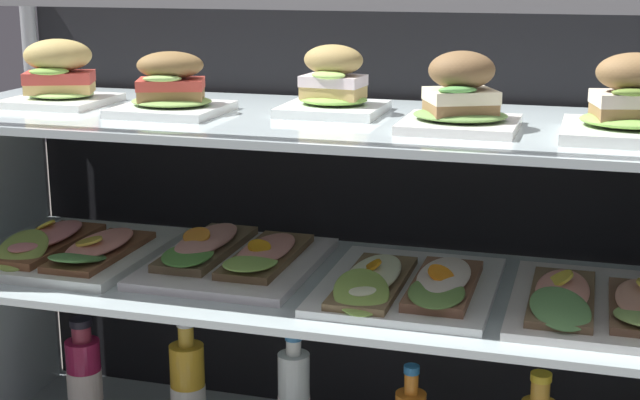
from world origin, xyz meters
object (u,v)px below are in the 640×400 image
at_px(open_sandwich_tray_mid_left, 232,256).
at_px(open_sandwich_tray_near_left_corner, 602,303).
at_px(plated_roll_sandwich_left_of_center, 632,109).
at_px(plated_roll_sandwich_far_right, 333,89).
at_px(plated_roll_sandwich_far_left, 171,91).
at_px(plated_roll_sandwich_center, 59,79).
at_px(open_sandwich_tray_center, 408,284).
at_px(juice_bottle_back_left, 84,378).
at_px(open_sandwich_tray_far_right, 73,249).
at_px(plated_roll_sandwich_mid_left, 461,100).
at_px(juice_bottle_front_left_end, 188,388).

height_order(open_sandwich_tray_mid_left, open_sandwich_tray_near_left_corner, open_sandwich_tray_mid_left).
bearing_deg(plated_roll_sandwich_left_of_center, plated_roll_sandwich_far_right, 168.47).
bearing_deg(plated_roll_sandwich_far_left, plated_roll_sandwich_center, 169.97).
height_order(plated_roll_sandwich_center, plated_roll_sandwich_far_left, plated_roll_sandwich_center).
distance_m(open_sandwich_tray_center, juice_bottle_back_left, 0.77).
xyz_separation_m(plated_roll_sandwich_far_left, juice_bottle_back_left, (-0.27, 0.10, -0.63)).
distance_m(plated_roll_sandwich_center, plated_roll_sandwich_left_of_center, 1.02).
distance_m(open_sandwich_tray_far_right, juice_bottle_back_left, 0.33).
bearing_deg(plated_roll_sandwich_mid_left, open_sandwich_tray_mid_left, 169.92).
xyz_separation_m(plated_roll_sandwich_far_left, juice_bottle_front_left_end, (-0.04, 0.12, -0.63)).
xyz_separation_m(open_sandwich_tray_mid_left, juice_bottle_front_left_end, (-0.13, 0.05, -0.31)).
bearing_deg(plated_roll_sandwich_far_left, plated_roll_sandwich_mid_left, -1.59).
bearing_deg(open_sandwich_tray_center, open_sandwich_tray_far_right, 178.89).
height_order(plated_roll_sandwich_center, juice_bottle_back_left, plated_roll_sandwich_center).
bearing_deg(open_sandwich_tray_near_left_corner, juice_bottle_front_left_end, 171.92).
bearing_deg(open_sandwich_tray_near_left_corner, open_sandwich_tray_center, -179.76).
bearing_deg(open_sandwich_tray_mid_left, juice_bottle_front_left_end, 156.67).
height_order(open_sandwich_tray_center, open_sandwich_tray_near_left_corner, open_sandwich_tray_center).
relative_size(plated_roll_sandwich_far_left, plated_roll_sandwich_mid_left, 0.99).
bearing_deg(plated_roll_sandwich_far_left, open_sandwich_tray_center, 0.35).
xyz_separation_m(plated_roll_sandwich_center, juice_bottle_back_left, (-0.02, 0.06, -0.64)).
bearing_deg(plated_roll_sandwich_left_of_center, open_sandwich_tray_far_right, 177.99).
relative_size(open_sandwich_tray_mid_left, open_sandwich_tray_near_left_corner, 1.00).
relative_size(plated_roll_sandwich_mid_left, plated_roll_sandwich_left_of_center, 0.90).
relative_size(open_sandwich_tray_center, open_sandwich_tray_near_left_corner, 1.04).
xyz_separation_m(plated_roll_sandwich_left_of_center, open_sandwich_tray_mid_left, (-0.69, 0.08, -0.32)).
bearing_deg(juice_bottle_front_left_end, plated_roll_sandwich_far_left, -69.33).
height_order(plated_roll_sandwich_left_of_center, open_sandwich_tray_near_left_corner, plated_roll_sandwich_left_of_center).
bearing_deg(open_sandwich_tray_mid_left, plated_roll_sandwich_far_left, -143.20).
bearing_deg(plated_roll_sandwich_mid_left, juice_bottle_front_left_end, 166.73).
bearing_deg(plated_roll_sandwich_left_of_center, juice_bottle_back_left, 173.45).
bearing_deg(plated_roll_sandwich_mid_left, plated_roll_sandwich_center, 175.62).
xyz_separation_m(open_sandwich_tray_near_left_corner, juice_bottle_back_left, (-1.02, 0.10, -0.31)).
height_order(open_sandwich_tray_mid_left, open_sandwich_tray_center, same).
relative_size(plated_roll_sandwich_far_left, open_sandwich_tray_near_left_corner, 0.49).
bearing_deg(open_sandwich_tray_near_left_corner, plated_roll_sandwich_far_right, 170.72).
bearing_deg(open_sandwich_tray_center, plated_roll_sandwich_far_right, 153.13).
distance_m(plated_roll_sandwich_center, juice_bottle_front_left_end, 0.67).
xyz_separation_m(plated_roll_sandwich_far_left, open_sandwich_tray_mid_left, (0.08, 0.06, -0.32)).
height_order(open_sandwich_tray_near_left_corner, juice_bottle_front_left_end, open_sandwich_tray_near_left_corner).
bearing_deg(juice_bottle_front_left_end, plated_roll_sandwich_mid_left, -13.27).
bearing_deg(open_sandwich_tray_far_right, plated_roll_sandwich_mid_left, -2.29).
height_order(plated_roll_sandwich_mid_left, open_sandwich_tray_far_right, plated_roll_sandwich_mid_left).
xyz_separation_m(plated_roll_sandwich_center, open_sandwich_tray_center, (0.68, -0.04, -0.32)).
xyz_separation_m(plated_roll_sandwich_far_right, juice_bottle_front_left_end, (-0.32, 0.03, -0.63)).
bearing_deg(plated_roll_sandwich_far_left, plated_roll_sandwich_far_right, 16.67).
bearing_deg(plated_roll_sandwich_far_left, open_sandwich_tray_near_left_corner, 0.30).
distance_m(plated_roll_sandwich_center, plated_roll_sandwich_mid_left, 0.76).
xyz_separation_m(open_sandwich_tray_near_left_corner, juice_bottle_front_left_end, (-0.79, 0.11, -0.31)).
xyz_separation_m(open_sandwich_tray_mid_left, open_sandwich_tray_center, (0.35, -0.06, -0.00)).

